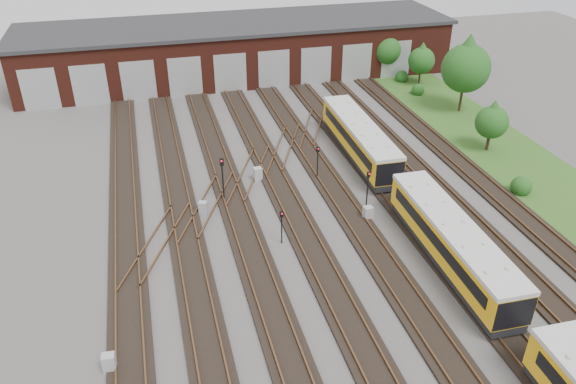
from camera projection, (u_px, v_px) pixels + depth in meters
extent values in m
plane|color=#4D4A47|center=(355.00, 270.00, 35.74)|extent=(120.00, 120.00, 0.00)
cube|color=black|center=(129.00, 308.00, 32.58)|extent=(2.40, 70.00, 0.18)
cube|color=brown|center=(116.00, 308.00, 32.33)|extent=(0.10, 70.00, 0.15)
cube|color=brown|center=(141.00, 303.00, 32.65)|extent=(0.10, 70.00, 0.15)
cube|color=black|center=(198.00, 296.00, 33.47)|extent=(2.40, 70.00, 0.18)
cube|color=brown|center=(185.00, 296.00, 33.22)|extent=(0.10, 70.00, 0.15)
cube|color=brown|center=(210.00, 292.00, 33.54)|extent=(0.10, 70.00, 0.15)
cube|color=black|center=(263.00, 285.00, 34.36)|extent=(2.40, 70.00, 0.18)
cube|color=brown|center=(252.00, 285.00, 34.11)|extent=(0.10, 70.00, 0.15)
cube|color=brown|center=(274.00, 281.00, 34.43)|extent=(0.10, 70.00, 0.15)
cube|color=black|center=(325.00, 274.00, 35.25)|extent=(2.40, 70.00, 0.18)
cube|color=brown|center=(314.00, 274.00, 35.01)|extent=(0.10, 70.00, 0.15)
cube|color=brown|center=(336.00, 270.00, 35.33)|extent=(0.10, 70.00, 0.15)
cube|color=black|center=(384.00, 264.00, 36.14)|extent=(2.40, 70.00, 0.18)
cube|color=brown|center=(374.00, 264.00, 35.90)|extent=(0.10, 70.00, 0.15)
cube|color=brown|center=(395.00, 260.00, 36.22)|extent=(0.10, 70.00, 0.15)
cube|color=black|center=(440.00, 254.00, 37.03)|extent=(2.40, 70.00, 0.18)
cube|color=brown|center=(431.00, 254.00, 36.79)|extent=(0.10, 70.00, 0.15)
cube|color=brown|center=(450.00, 251.00, 37.11)|extent=(0.10, 70.00, 0.15)
cube|color=black|center=(494.00, 245.00, 37.92)|extent=(2.40, 70.00, 0.18)
cube|color=brown|center=(485.00, 245.00, 37.68)|extent=(0.10, 70.00, 0.15)
cube|color=brown|center=(504.00, 242.00, 38.00)|extent=(0.10, 70.00, 0.15)
cube|color=black|center=(545.00, 236.00, 38.81)|extent=(2.40, 70.00, 0.18)
cube|color=brown|center=(536.00, 236.00, 38.57)|extent=(0.10, 70.00, 0.15)
cube|color=brown|center=(554.00, 233.00, 38.89)|extent=(0.10, 70.00, 0.15)
cube|color=brown|center=(208.00, 204.00, 42.17)|extent=(5.40, 9.62, 0.15)
cube|color=brown|center=(249.00, 173.00, 46.39)|extent=(5.40, 9.62, 0.15)
cube|color=brown|center=(284.00, 148.00, 50.62)|extent=(5.40, 9.62, 0.15)
cube|color=brown|center=(157.00, 242.00, 37.94)|extent=(5.40, 9.62, 0.15)
cube|color=brown|center=(313.00, 126.00, 54.85)|extent=(5.40, 9.62, 0.15)
cube|color=#4A1B12|center=(238.00, 50.00, 67.58)|extent=(50.00, 12.00, 6.00)
cube|color=#28282A|center=(237.00, 24.00, 65.99)|extent=(51.00, 12.50, 0.40)
cube|color=#9C9FA1|center=(40.00, 89.00, 58.06)|extent=(3.60, 0.12, 4.40)
cube|color=#9C9FA1|center=(90.00, 85.00, 59.17)|extent=(3.60, 0.12, 4.40)
cube|color=#9C9FA1|center=(139.00, 81.00, 60.29)|extent=(3.60, 0.12, 4.40)
cube|color=#9C9FA1|center=(185.00, 77.00, 61.40)|extent=(3.60, 0.12, 4.40)
cube|color=#9C9FA1|center=(230.00, 73.00, 62.52)|extent=(3.60, 0.12, 4.40)
cube|color=#9C9FA1|center=(274.00, 70.00, 63.63)|extent=(3.60, 0.12, 4.40)
cube|color=#9C9FA1|center=(316.00, 66.00, 64.74)|extent=(3.60, 0.12, 4.40)
cube|color=#9C9FA1|center=(357.00, 63.00, 65.86)|extent=(3.60, 0.12, 4.40)
cube|color=#9C9FA1|center=(396.00, 60.00, 66.97)|extent=(3.60, 0.12, 4.40)
cube|color=#28521B|center=(520.00, 164.00, 48.30)|extent=(8.00, 55.00, 0.05)
cube|color=black|center=(449.00, 257.00, 35.91)|extent=(2.48, 13.84, 0.55)
cube|color=gold|center=(452.00, 241.00, 35.26)|extent=(2.75, 13.85, 2.02)
cube|color=silver|center=(455.00, 226.00, 34.68)|extent=(2.84, 13.85, 0.28)
cube|color=black|center=(435.00, 240.00, 34.90)|extent=(0.37, 12.13, 0.78)
cube|color=black|center=(470.00, 235.00, 35.39)|extent=(0.37, 12.13, 0.78)
cube|color=black|center=(359.00, 151.00, 49.25)|extent=(2.48, 13.84, 0.55)
cube|color=gold|center=(359.00, 137.00, 48.60)|extent=(2.75, 13.85, 2.02)
cube|color=silver|center=(360.00, 125.00, 48.02)|extent=(2.84, 13.85, 0.28)
cube|color=black|center=(346.00, 136.00, 48.24)|extent=(0.37, 12.13, 0.78)
cube|color=black|center=(373.00, 134.00, 48.73)|extent=(0.37, 12.13, 0.78)
cylinder|color=black|center=(223.00, 183.00, 42.48)|extent=(0.11, 0.11, 2.99)
cube|color=black|center=(222.00, 162.00, 41.58)|extent=(0.31, 0.22, 0.57)
sphere|color=red|center=(222.00, 161.00, 41.43)|extent=(0.14, 0.14, 0.14)
cylinder|color=black|center=(282.00, 230.00, 37.77)|extent=(0.09, 0.09, 2.10)
cube|color=black|center=(282.00, 214.00, 37.12)|extent=(0.23, 0.14, 0.46)
sphere|color=red|center=(282.00, 214.00, 37.00)|extent=(0.11, 0.11, 0.11)
cylinder|color=black|center=(317.00, 166.00, 45.43)|extent=(0.09, 0.09, 2.49)
cube|color=black|center=(318.00, 149.00, 44.68)|extent=(0.24, 0.15, 0.46)
sphere|color=red|center=(318.00, 149.00, 44.56)|extent=(0.11, 0.11, 0.11)
cylinder|color=black|center=(367.00, 194.00, 41.32)|extent=(0.10, 0.10, 2.75)
cube|color=black|center=(369.00, 174.00, 40.50)|extent=(0.25, 0.16, 0.48)
sphere|color=red|center=(369.00, 174.00, 40.37)|extent=(0.11, 0.11, 0.11)
cube|color=#A3A6A8|center=(109.00, 363.00, 28.39)|extent=(0.69, 0.59, 1.08)
cube|color=#A3A6A8|center=(258.00, 174.00, 45.64)|extent=(0.72, 0.62, 1.13)
cube|color=#A3A6A8|center=(203.00, 208.00, 41.33)|extent=(0.72, 0.67, 0.96)
cube|color=#A3A6A8|center=(381.00, 146.00, 50.43)|extent=(0.61, 0.54, 0.88)
cube|color=#A3A6A8|center=(368.00, 213.00, 40.58)|extent=(0.69, 0.60, 1.07)
cylinder|color=#301F15|center=(385.00, 69.00, 68.02)|extent=(0.22, 0.22, 1.77)
sphere|color=#144714|center=(386.00, 50.00, 66.83)|extent=(3.44, 3.44, 3.44)
cone|color=#144714|center=(387.00, 39.00, 66.21)|extent=(2.95, 2.95, 2.46)
cylinder|color=#301F15|center=(419.00, 78.00, 65.46)|extent=(0.21, 0.21, 1.56)
sphere|color=#144714|center=(421.00, 61.00, 64.41)|extent=(3.03, 3.03, 3.03)
cone|color=#144714|center=(423.00, 51.00, 63.86)|extent=(2.60, 2.60, 2.16)
cylinder|color=#301F15|center=(461.00, 100.00, 58.10)|extent=(0.26, 0.26, 2.52)
sphere|color=#144714|center=(466.00, 68.00, 56.41)|extent=(4.90, 4.90, 4.90)
cone|color=#144714|center=(469.00, 51.00, 55.52)|extent=(4.20, 4.20, 3.50)
cylinder|color=#301F15|center=(488.00, 143.00, 50.35)|extent=(0.27, 0.27, 1.49)
sphere|color=#144714|center=(492.00, 122.00, 49.35)|extent=(2.90, 2.90, 2.90)
cone|color=#144714|center=(494.00, 111.00, 48.83)|extent=(2.48, 2.48, 2.07)
sphere|color=#144714|center=(522.00, 184.00, 43.74)|extent=(1.63, 1.63, 1.63)
sphere|color=#144714|center=(418.00, 88.00, 62.67)|extent=(1.42, 1.42, 1.42)
sphere|color=#144714|center=(402.00, 75.00, 66.51)|extent=(1.50, 1.50, 1.50)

